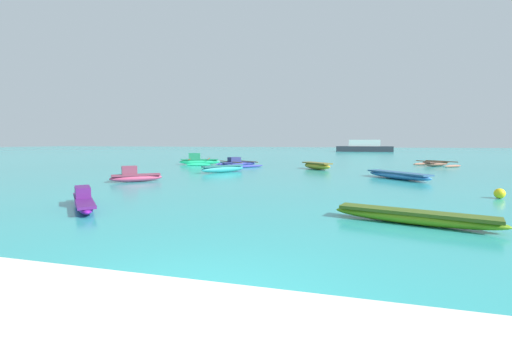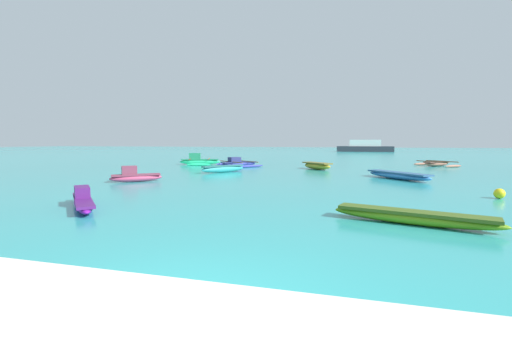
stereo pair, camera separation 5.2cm
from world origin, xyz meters
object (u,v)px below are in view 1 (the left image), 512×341
Objects in this scene: mooring_buoy_0 at (500,193)px; distant_ferry at (364,147)px; moored_boat_6 at (199,161)px; moored_boat_7 at (317,166)px; moored_boat_1 at (238,163)px; moored_boat_8 at (135,176)px; moored_boat_3 at (436,164)px; moored_boat_4 at (398,175)px; moored_boat_2 at (84,201)px; moored_boat_0 at (414,217)px; moored_boat_5 at (223,169)px.

mooring_buoy_0 is 57.73m from distant_ferry.
moored_boat_7 is at bearing -33.30° from moored_boat_6.
moored_boat_8 is (-1.50, -11.80, 0.04)m from moored_boat_1.
moored_boat_7 is 12.95m from moored_boat_8.
moored_boat_3 is at bearing 78.80° from moored_boat_7.
mooring_buoy_0 is at bearing -92.11° from moored_boat_1.
moored_boat_4 is 51.85m from distant_ferry.
moored_boat_6 is (-19.56, -3.33, 0.13)m from moored_boat_3.
moored_boat_3 is 0.33× the size of distant_ferry.
mooring_buoy_0 is 0.03× the size of distant_ferry.
moored_boat_1 reaches higher than moored_boat_2.
moored_boat_2 is at bearing -95.10° from moored_boat_6.
moored_boat_2 is 17.32m from moored_boat_7.
moored_boat_1 is 1.65× the size of moored_boat_2.
moored_boat_5 reaches higher than moored_boat_0.
moored_boat_7 reaches higher than moored_boat_5.
moored_boat_7 is at bearing 116.43° from moored_boat_2.
moored_boat_4 is 6.37m from mooring_buoy_0.
moored_boat_8 is at bearing -146.80° from moored_boat_1.
moored_boat_6 is (-14.21, 18.55, 0.14)m from moored_boat_0.
moored_boat_0 is 0.89× the size of moored_boat_1.
moored_boat_6 is 1.41× the size of moored_boat_7.
moored_boat_0 is at bearing -67.12° from moored_boat_8.
distant_ferry is at bearing 23.87° from moored_boat_5.
moored_boat_1 is 3.97m from moored_boat_6.
moored_boat_1 is 13.32m from moored_boat_4.
moored_boat_2 is 0.72× the size of moored_boat_4.
moored_boat_3 is (15.68, 4.20, -0.04)m from moored_boat_1.
moored_boat_5 is (-0.18, 12.31, 0.04)m from moored_boat_2.
moored_boat_6 is at bearing -157.25° from moored_boat_4.
moored_boat_5 is 6.48m from moored_boat_8.
moored_boat_8 is 15.47m from mooring_buoy_0.
moored_boat_3 is at bearing -10.02° from moored_boat_6.
moored_boat_7 reaches higher than moored_boat_3.
moored_boat_8 is at bearing -177.87° from moored_boat_3.
moored_boat_6 reaches higher than moored_boat_0.
moored_boat_8 is at bearing -103.06° from distant_ferry.
moored_boat_5 is 0.27× the size of distant_ferry.
moored_boat_7 is (6.56, -1.65, 0.03)m from moored_boat_1.
moored_boat_2 is 13.92m from mooring_buoy_0.
moored_boat_2 reaches higher than moored_boat_0.
moored_boat_5 is at bearing -101.99° from distant_ferry.
moored_boat_4 is 7.16m from moored_boat_7.
moored_boat_2 is 6.78m from moored_boat_8.
moored_boat_8 reaches higher than moored_boat_3.
moored_boat_5 is 7.01m from moored_boat_7.
moored_boat_3 is 1.24× the size of moored_boat_5.
moored_boat_8 is (-11.84, 5.88, 0.09)m from moored_boat_0.
moored_boat_5 reaches higher than moored_boat_3.
moored_boat_0 is 1.46× the size of moored_boat_2.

